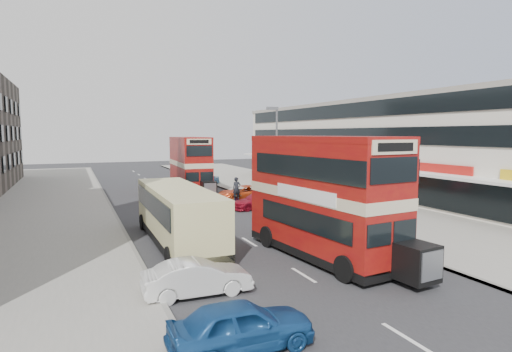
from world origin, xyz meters
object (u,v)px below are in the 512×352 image
car_right_a (257,201)px  cyclist (237,194)px  car_left_front (197,278)px  car_right_c (202,179)px  car_left_near (241,325)px  pedestrian_near (325,201)px  bus_second (190,165)px  car_right_b (244,193)px  street_lamp (276,148)px  bus_main (323,196)px  coach (178,213)px

car_right_a → cyclist: 2.80m
car_left_front → cyclist: cyclist is taller
car_right_c → car_left_near: bearing=-17.9°
car_right_c → pedestrian_near: pedestrian_near is taller
bus_second → car_right_b: 7.91m
car_right_c → cyclist: (-1.09, -14.13, 0.19)m
car_right_b → cyclist: (-1.21, -1.46, 0.17)m
street_lamp → car_right_a: bearing=-161.0°
car_right_a → cyclist: bearing=-171.7°
car_left_near → car_left_front: car_left_near is taller
street_lamp → bus_main: 14.84m
car_right_a → car_left_front: bearing=-37.7°
bus_second → cyclist: (1.78, -8.46, -2.00)m
bus_second → cyclist: size_ratio=4.33×
street_lamp → car_left_front: street_lamp is taller
bus_second → car_left_near: bearing=80.8°
car_right_b → car_right_a: bearing=-8.7°
bus_second → car_right_b: bearing=116.1°
car_left_front → car_right_c: 33.89m
street_lamp → bus_second: street_lamp is taller
bus_main → car_right_b: (2.92, 17.54, -2.29)m
car_right_c → street_lamp: bearing=2.3°
car_left_near → car_right_b: bearing=-21.4°
car_right_a → cyclist: size_ratio=1.89×
bus_main → bus_second: bus_main is taller
pedestrian_near → cyclist: cyclist is taller
car_left_front → car_right_c: size_ratio=1.02×
street_lamp → car_left_near: street_lamp is taller
street_lamp → car_left_front: bearing=-124.5°
coach → car_right_c: 26.28m
car_right_b → car_left_front: bearing=-28.4°
car_left_front → car_right_a: (9.30, 15.67, -0.03)m
car_left_near → car_left_front: 4.36m
cyclist → street_lamp: bearing=-37.2°
car_right_c → pedestrian_near: bearing=5.5°
car_right_c → pedestrian_near: (3.25, -20.98, 0.34)m
bus_second → car_right_b: size_ratio=2.02×
street_lamp → bus_main: bearing=-107.3°
bus_second → car_right_c: size_ratio=2.54×
coach → car_left_near: bearing=-94.4°
cyclist → car_left_near: bearing=-110.7°
car_right_b → bus_second: bearing=-159.1°
coach → cyclist: size_ratio=4.67×
pedestrian_near → car_right_c: bearing=-111.8°
car_right_b → bus_main: bearing=-11.6°
bus_second → car_left_front: bus_second is taller
street_lamp → car_right_b: (-1.46, 3.48, -4.10)m
pedestrian_near → cyclist: bearing=-88.3°
bus_second → cyclist: bus_second is taller
car_right_a → pedestrian_near: pedestrian_near is taller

